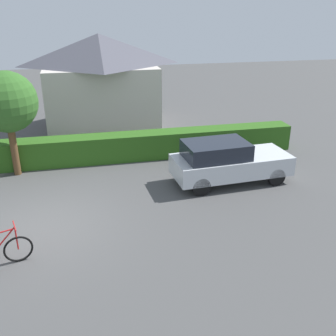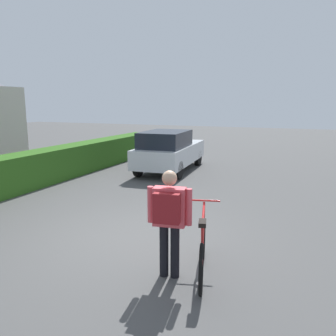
{
  "view_description": "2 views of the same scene",
  "coord_description": "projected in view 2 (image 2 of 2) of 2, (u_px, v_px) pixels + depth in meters",
  "views": [
    {
      "loc": [
        1.4,
        -10.02,
        5.78
      ],
      "look_at": [
        3.71,
        0.28,
        1.34
      ],
      "focal_mm": 41.8,
      "sensor_mm": 36.0,
      "label": 1
    },
    {
      "loc": [
        -5.4,
        -2.98,
        2.51
      ],
      "look_at": [
        3.15,
        0.53,
        0.73
      ],
      "focal_mm": 36.49,
      "sensor_mm": 36.0,
      "label": 2
    }
  ],
  "objects": [
    {
      "name": "bicycle",
      "position": [
        202.0,
        250.0,
        5.0
      ],
      "size": [
        1.67,
        0.62,
        1.0
      ],
      "color": "black",
      "rests_on": "ground"
    },
    {
      "name": "parked_car_near",
      "position": [
        169.0,
        150.0,
        12.53
      ],
      "size": [
        4.14,
        1.88,
        1.51
      ],
      "color": "silver",
      "rests_on": "ground"
    },
    {
      "name": "person_rider",
      "position": [
        169.0,
        215.0,
        4.81
      ],
      "size": [
        0.4,
        0.64,
        1.58
      ],
      "color": "black",
      "rests_on": "ground"
    },
    {
      "name": "ground_plane",
      "position": [
        131.0,
        237.0,
        6.49
      ],
      "size": [
        60.0,
        60.0,
        0.0
      ],
      "primitive_type": "plane",
      "color": "#474747"
    }
  ]
}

